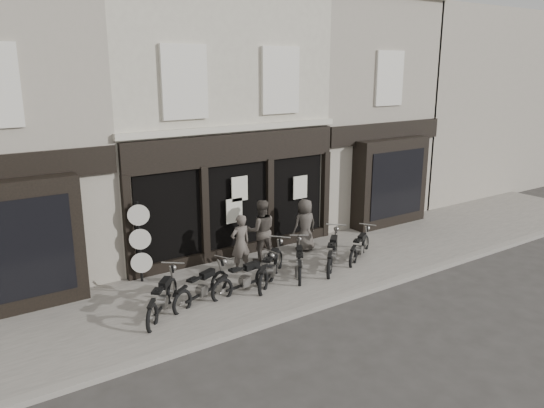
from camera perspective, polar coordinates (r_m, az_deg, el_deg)
ground_plane at (r=14.44m, az=2.47°, el=-9.17°), size 90.00×90.00×0.00m
pavement at (r=15.08m, az=0.40°, el=-7.83°), size 30.00×4.20×0.12m
kerb at (r=13.53m, az=5.72°, el=-10.64°), size 30.00×0.25×0.13m
central_building at (r=18.39m, az=-8.76°, el=9.02°), size 7.30×6.22×8.34m
neighbour_right at (r=21.87m, az=6.63°, el=9.85°), size 5.60×6.73×8.34m
filler_right at (r=27.97m, az=19.39°, el=10.28°), size 11.00×6.00×8.20m
motorcycle_0 at (r=13.05m, az=-11.68°, el=-10.17°), size 1.62×1.80×1.04m
motorcycle_1 at (r=13.55m, az=-7.54°, el=-9.12°), size 1.96×1.08×1.00m
motorcycle_2 at (r=13.97m, az=-2.92°, el=-8.22°), size 2.11×0.60×1.01m
motorcycle_3 at (r=14.57m, az=-0.10°, el=-7.08°), size 1.89×1.68×1.09m
motorcycle_4 at (r=15.13m, az=2.95°, el=-6.44°), size 1.42×1.75×0.98m
motorcycle_5 at (r=15.73m, az=6.52°, el=-5.48°), size 1.85×1.78×1.11m
motorcycle_6 at (r=16.51m, az=9.40°, el=-4.83°), size 1.81×1.25×0.96m
man_left at (r=15.04m, az=-3.42°, el=-4.25°), size 0.62×0.42×1.68m
man_centre at (r=15.84m, az=-1.19°, el=-2.87°), size 1.11×1.00×1.88m
man_right at (r=16.77m, az=3.55°, el=-2.27°), size 0.84×0.57×1.68m
advert_sign_post at (r=14.69m, az=-14.00°, el=-4.36°), size 0.55×0.37×2.37m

